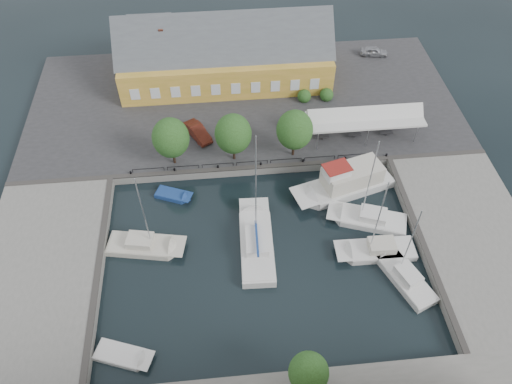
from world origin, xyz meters
The scene contains 18 objects.
ground centered at (0.00, 0.00, 0.00)m, with size 140.00×140.00×0.00m, color black.
north_quay centered at (0.00, 23.00, 0.50)m, with size 56.00×26.00×1.00m, color #2D2D30.
west_quay centered at (-22.00, -2.00, 0.50)m, with size 12.00×24.00×1.00m, color slate.
east_quay centered at (22.00, -2.00, 0.50)m, with size 12.00×24.00×1.00m, color slate.
quay_edge_fittings centered at (0.02, 4.75, 1.06)m, with size 56.00×24.72×0.40m.
warehouse centered at (-2.60, 28.36, 4.43)m, with size 28.56×14.00×9.55m.
tent_canopy centered at (14.00, 14.50, 3.68)m, with size 14.00×4.00×2.83m.
quay_trees centered at (-2.00, 12.00, 4.88)m, with size 18.20×4.20×6.30m.
car_silver centered at (19.95, 31.86, 1.68)m, with size 1.60×3.97×1.35m, color #A4A6AC.
car_red centered at (-6.17, 16.34, 1.76)m, with size 1.60×4.59×1.51m, color maroon.
center_sailboat centered at (-0.55, -0.13, 0.36)m, with size 3.68×11.15×14.77m.
trawler centered at (10.35, 6.77, 1.02)m, with size 12.25×6.67×5.00m.
east_boat_a centered at (11.80, 1.92, 0.26)m, with size 8.87×5.49×12.02m.
east_boat_b centered at (11.64, -2.19, 0.26)m, with size 8.36×2.90×11.29m.
east_boat_c centered at (13.47, -5.53, 0.26)m, with size 5.19×8.18×10.21m.
west_boat_b centered at (-12.07, 0.72, 0.26)m, with size 8.38×4.22×11.05m.
launch_sw centered at (-13.35, -10.90, 0.09)m, with size 5.52×3.60×0.98m.
launch_nw centered at (-9.24, 7.59, 0.09)m, with size 4.45×3.11×0.88m.
Camera 1 is at (-3.56, -30.47, 42.20)m, focal length 35.00 mm.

